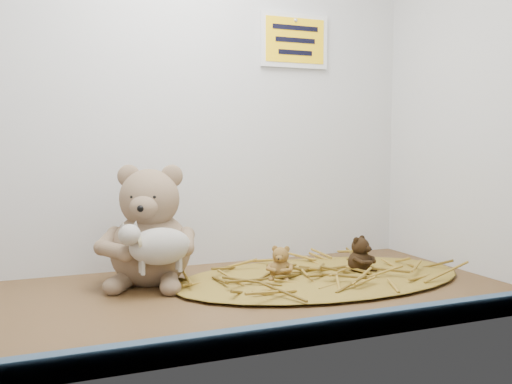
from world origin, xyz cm
name	(u,v)px	position (x,y,z in cm)	size (l,w,h in cm)	color
alcove_shell	(203,65)	(0.00, 9.00, 45.00)	(120.40, 60.20, 90.40)	#493219
front_rail	(282,336)	(0.00, -28.80, 1.80)	(119.28, 2.20, 3.60)	#354E65
straw_bed	(321,277)	(24.85, 5.04, 0.64)	(65.79, 38.20, 1.27)	brown
main_teddy	(150,225)	(-9.81, 15.37, 12.52)	(20.19, 21.31, 25.04)	#836A50
toy_lamb	(160,246)	(-9.81, 6.40, 9.52)	(15.72, 9.60, 10.16)	#B3AFA1
mini_teddy_tan	(281,261)	(15.40, 5.35, 4.82)	(5.72, 6.03, 7.09)	brown
mini_teddy_brown	(360,253)	(34.29, 4.73, 5.29)	(6.48, 6.84, 8.03)	black
wall_sign	(294,41)	(30.00, 29.40, 55.00)	(16.00, 1.20, 11.00)	yellow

